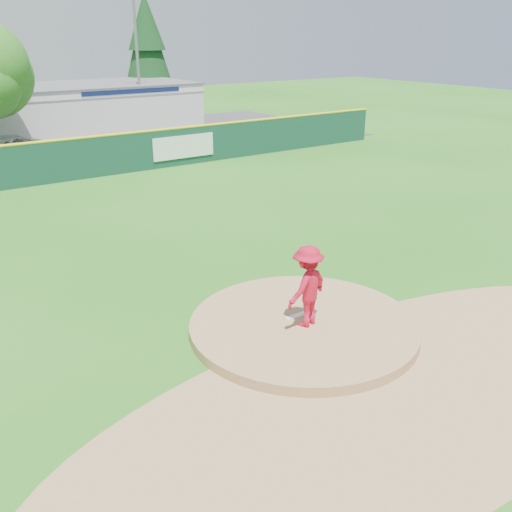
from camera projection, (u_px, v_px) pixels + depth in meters
ground at (303, 331)px, 13.80m from camera, size 120.00×120.00×0.00m
pitchers_mound at (303, 331)px, 13.80m from camera, size 5.50×5.50×0.50m
pitching_rubber at (296, 316)px, 13.93m from camera, size 0.60×0.15×0.04m
infield_dirt_arc at (398, 390)px, 11.51m from camera, size 15.40×15.40×0.01m
parking_lot at (19, 151)px, 34.38m from camera, size 44.00×16.00×0.02m
pitcher at (307, 286)px, 13.23m from camera, size 1.43×1.04×1.98m
van at (17, 147)px, 31.97m from camera, size 5.43×4.07×1.37m
pool_building_grp at (85, 108)px, 40.78m from camera, size 15.20×8.20×3.31m
fence_banners at (52, 163)px, 26.79m from camera, size 17.57×0.04×1.20m
outfield_fence at (64, 159)px, 27.12m from camera, size 40.00×0.14×2.07m
conifer_tree at (147, 48)px, 46.14m from camera, size 4.40×4.40×9.50m
light_pole_right at (137, 51)px, 38.67m from camera, size 1.75×0.25×10.00m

